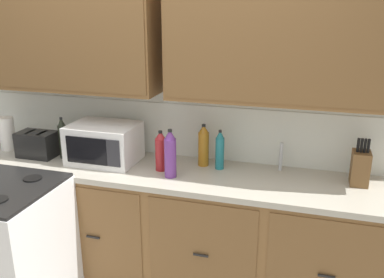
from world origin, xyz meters
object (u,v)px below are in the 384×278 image
object	(u,v)px
bottle_red	(161,151)
bottle_teal	(220,150)
toaster	(37,144)
bottle_dark	(63,138)
microwave	(104,143)
bottle_amber	(204,146)
knife_block	(360,167)
bottle_violet	(170,154)
paper_towel_roll	(7,133)
stove_range	(2,251)

from	to	relation	value
bottle_red	bottle_teal	bearing A→B (deg)	19.77
toaster	bottle_red	xyz separation A→B (m)	(0.99, 0.00, 0.04)
bottle_teal	bottle_dark	size ratio (longest dim) A/B	0.90
microwave	bottle_teal	size ratio (longest dim) A/B	1.70
bottle_dark	bottle_amber	distance (m)	1.05
microwave	bottle_amber	distance (m)	0.72
microwave	bottle_red	size ratio (longest dim) A/B	1.69
knife_block	bottle_red	distance (m)	1.31
bottle_teal	bottle_amber	size ratio (longest dim) A/B	0.93
bottle_violet	knife_block	bearing A→B (deg)	10.58
bottle_violet	bottle_red	size ratio (longest dim) A/B	1.16
toaster	bottle_red	size ratio (longest dim) A/B	0.98
knife_block	bottle_teal	world-z (taller)	knife_block
knife_block	paper_towel_roll	bearing A→B (deg)	-178.62
stove_range	toaster	world-z (taller)	toaster
microwave	bottle_teal	bearing A→B (deg)	6.60
bottle_amber	microwave	bearing A→B (deg)	-169.75
knife_block	bottle_teal	distance (m)	0.92
paper_towel_roll	bottle_dark	xyz separation A→B (m)	(0.53, -0.04, 0.02)
bottle_teal	bottle_amber	world-z (taller)	bottle_amber
bottle_violet	bottle_red	bearing A→B (deg)	137.79
microwave	stove_range	bearing A→B (deg)	-124.06
toaster	knife_block	distance (m)	2.29
toaster	paper_towel_roll	xyz separation A→B (m)	(-0.32, 0.07, 0.03)
toaster	paper_towel_roll	size ratio (longest dim) A/B	1.08
stove_range	bottle_red	xyz separation A→B (m)	(0.89, 0.61, 0.58)
bottle_amber	stove_range	bearing A→B (deg)	-145.91
paper_towel_roll	bottle_teal	size ratio (longest dim) A/B	0.92
paper_towel_roll	bottle_amber	distance (m)	1.57
stove_range	paper_towel_roll	distance (m)	0.98
toaster	bottle_amber	xyz separation A→B (m)	(1.25, 0.17, 0.05)
stove_range	bottle_amber	size ratio (longest dim) A/B	3.12
bottle_dark	bottle_teal	bearing A→B (deg)	5.46
toaster	knife_block	size ratio (longest dim) A/B	0.90
stove_range	bottle_red	distance (m)	1.23
knife_block	bottle_red	bearing A→B (deg)	-174.24
stove_range	bottle_dark	bearing A→B (deg)	80.30
knife_block	bottle_violet	bearing A→B (deg)	-169.42
stove_range	bottle_dark	distance (m)	0.88
stove_range	bottle_amber	distance (m)	1.51
paper_towel_roll	bottle_amber	bearing A→B (deg)	3.72
toaster	bottle_amber	distance (m)	1.26
toaster	bottle_teal	distance (m)	1.38
bottle_amber	paper_towel_roll	bearing A→B (deg)	-176.28
toaster	bottle_violet	bearing A→B (deg)	-4.61
stove_range	knife_block	world-z (taller)	knife_block
stove_range	knife_block	bearing A→B (deg)	18.67
microwave	bottle_violet	world-z (taller)	bottle_violet
microwave	bottle_teal	xyz separation A→B (m)	(0.84, 0.10, -0.00)
microwave	bottle_red	world-z (taller)	bottle_red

